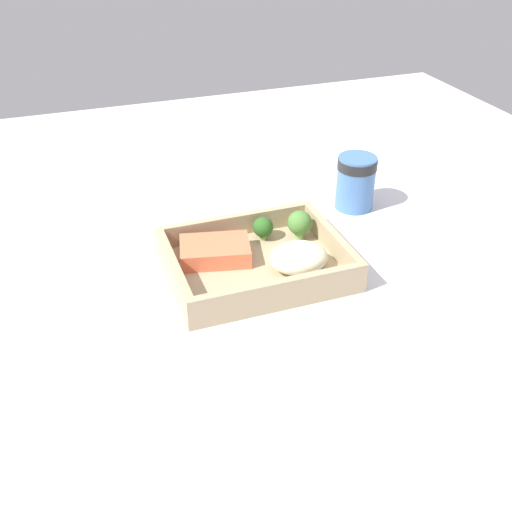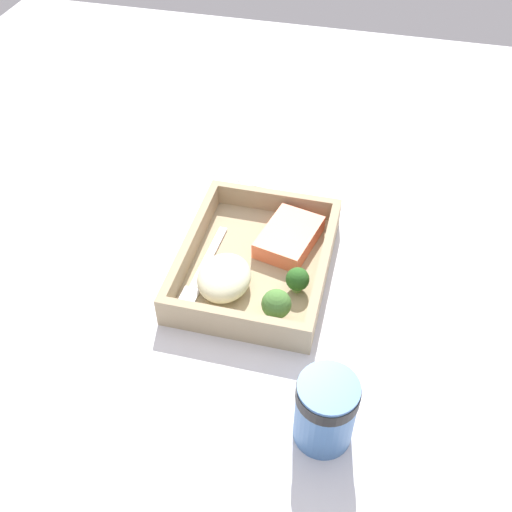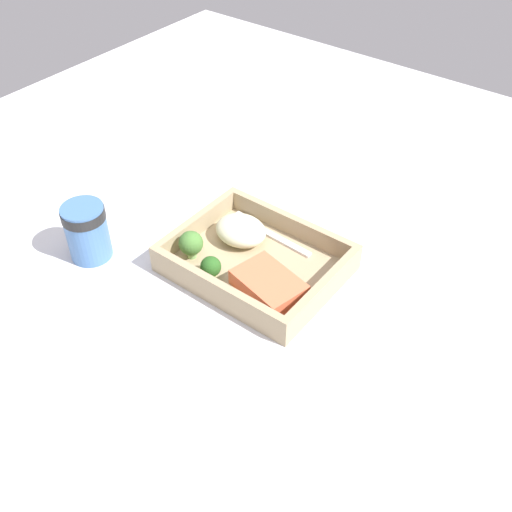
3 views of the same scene
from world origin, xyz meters
The scene contains 10 objects.
ground_plane centered at (0.00, 0.00, -1.00)cm, with size 160.00×160.00×2.00cm, color silver.
takeout_tray centered at (0.00, 0.00, 0.60)cm, with size 25.22×19.86×1.20cm, color tan.
tray_rim centered at (0.00, 0.00, 2.88)cm, with size 25.22×19.86×3.36cm.
salmon_fillet centered at (-5.07, 3.61, 2.47)cm, with size 10.09×6.92×2.54cm, color #F26E48.
mashed_potatoes centered at (5.33, -2.99, 3.12)cm, with size 8.47×7.05×3.83cm, color beige.
broccoli_floret_1 centered at (8.81, 4.78, 3.82)cm, with size 3.80×3.80×4.63cm.
broccoli_floret_2 centered at (3.45, 6.45, 3.22)cm, with size 3.14×3.14×3.68cm.
fork centered at (3.32, -6.80, 1.42)cm, with size 15.87×2.51×0.44cm.
paper_cup centered at (22.65, 13.10, 5.20)cm, with size 6.65×6.65×9.31cm.
receipt_slip centered at (-22.99, -5.85, 0.12)cm, with size 8.89×11.87×0.24cm, color white.
Camera 3 is at (-41.11, 53.65, 62.90)cm, focal length 42.00 mm.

